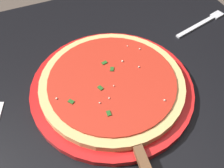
{
  "coord_description": "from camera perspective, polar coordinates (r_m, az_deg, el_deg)",
  "views": [
    {
      "loc": [
        0.11,
        0.37,
        1.21
      ],
      "look_at": [
        -0.03,
        0.03,
        0.76
      ],
      "focal_mm": 41.78,
      "sensor_mm": 36.0,
      "label": 1
    }
  ],
  "objects": [
    {
      "name": "serving_plate",
      "position": [
        0.59,
        0.0,
        -0.77
      ],
      "size": [
        0.37,
        0.37,
        0.02
      ],
      "primitive_type": "cylinder",
      "color": "red",
      "rests_on": "restaurant_table"
    },
    {
      "name": "pizza",
      "position": [
        0.58,
        -0.0,
        0.31
      ],
      "size": [
        0.32,
        0.32,
        0.02
      ],
      "color": "#DBB26B",
      "rests_on": "serving_plate"
    },
    {
      "name": "restaurant_table",
      "position": [
        0.72,
        -3.24,
        -7.71
      ],
      "size": [
        0.97,
        0.77,
        0.74
      ],
      "color": "black",
      "rests_on": "ground_plane"
    },
    {
      "name": "fork",
      "position": [
        0.82,
        19.29,
        12.57
      ],
      "size": [
        0.18,
        0.06,
        0.0
      ],
      "color": "silver",
      "rests_on": "restaurant_table"
    },
    {
      "name": "pizza_server",
      "position": [
        0.49,
        5.93,
        -14.63
      ],
      "size": [
        0.08,
        0.22,
        0.01
      ],
      "color": "silver",
      "rests_on": "serving_plate"
    }
  ]
}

